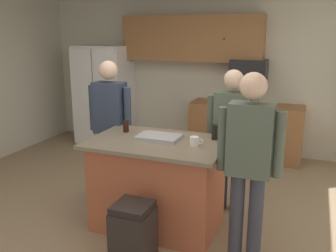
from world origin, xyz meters
name	(u,v)px	position (x,y,z in m)	size (l,w,h in m)	color
floor	(152,218)	(0.00, 0.00, 0.00)	(7.04, 7.04, 0.00)	#937A5B
back_wall	(216,75)	(0.00, 2.80, 1.30)	(6.40, 0.10, 2.60)	beige
cabinet_run_upper	(191,38)	(-0.40, 2.60, 1.93)	(2.40, 0.38, 0.75)	#936038
cabinet_run_lower	(245,131)	(0.60, 2.48, 0.45)	(1.80, 0.63, 0.90)	#936038
refrigerator	(104,95)	(-2.00, 2.38, 0.90)	(0.93, 0.76, 1.79)	white
microwave_over_range	(249,70)	(0.60, 2.50, 1.45)	(0.56, 0.40, 0.32)	black
kitchen_island	(158,184)	(0.13, -0.12, 0.49)	(1.42, 0.93, 0.97)	#AD5638
person_guest_right	(249,157)	(1.12, -0.41, 1.01)	(0.57, 0.23, 1.75)	#383842
person_host_foreground	(231,132)	(0.76, 0.53, 0.96)	(0.57, 0.22, 1.66)	#383842
person_elder_center	(110,120)	(-0.71, 0.37, 1.00)	(0.57, 0.23, 1.72)	#232D4C
mug_blue_stoneware	(195,141)	(0.54, -0.14, 1.01)	(0.13, 0.09, 0.09)	white
glass_short_whisky	(215,132)	(0.67, 0.14, 1.05)	(0.07, 0.07, 0.16)	black
glass_stout_tall	(126,126)	(-0.33, 0.06, 1.03)	(0.07, 0.07, 0.13)	black
serving_tray	(159,137)	(0.12, -0.06, 0.99)	(0.44, 0.30, 0.04)	#B7B7BC
trash_bin	(133,236)	(0.21, -0.86, 0.30)	(0.34, 0.34, 0.61)	black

